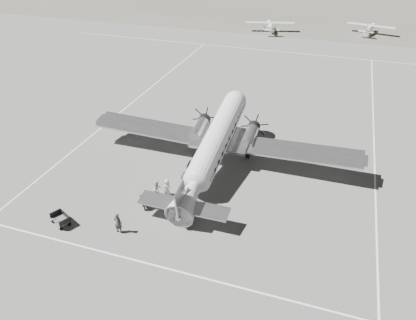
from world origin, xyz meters
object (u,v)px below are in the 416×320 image
object	(u,v)px
dc3_airliner	(215,146)
baggage_cart_far	(61,220)
light_plane_right	(370,29)
light_plane_left	(270,27)
baggage_cart_near	(151,201)
ground_crew	(118,223)
passenger	(167,188)
ramp_agent	(157,189)

from	to	relation	value
dc3_airliner	baggage_cart_far	size ratio (longest dim) A/B	16.72
light_plane_right	baggage_cart_far	world-z (taller)	light_plane_right
light_plane_left	baggage_cart_far	distance (m)	65.64
baggage_cart_near	baggage_cart_far	bearing A→B (deg)	178.70
dc3_airliner	ground_crew	distance (m)	11.97
light_plane_left	ground_crew	distance (m)	64.87
light_plane_left	light_plane_right	size ratio (longest dim) A/B	1.05
light_plane_right	ground_crew	bearing A→B (deg)	-92.09
dc3_airliner	baggage_cart_near	world-z (taller)	dc3_airliner
dc3_airliner	baggage_cart_near	distance (m)	8.23
light_plane_left	baggage_cart_near	bearing A→B (deg)	-103.45
passenger	baggage_cart_far	bearing A→B (deg)	147.95
light_plane_right	passenger	world-z (taller)	light_plane_right
light_plane_left	baggage_cart_far	bearing A→B (deg)	-108.66
baggage_cart_far	ground_crew	bearing A→B (deg)	33.29
baggage_cart_far	ramp_agent	world-z (taller)	ramp_agent
ramp_agent	baggage_cart_near	bearing A→B (deg)	-148.25
ground_crew	baggage_cart_near	bearing A→B (deg)	-106.37
baggage_cart_far	passenger	distance (m)	9.09
dc3_airliner	baggage_cart_far	distance (m)	15.01
light_plane_left	light_plane_right	xyz separation A→B (m)	(19.56, 4.64, -0.05)
baggage_cart_near	passenger	size ratio (longest dim) A/B	1.10
ground_crew	ramp_agent	size ratio (longest dim) A/B	1.03
light_plane_right	baggage_cart_near	xyz separation A→B (m)	(-17.76, -65.68, -0.50)
light_plane_right	baggage_cart_far	xyz separation A→B (m)	(-23.59, -70.15, -0.53)
light_plane_right	ground_crew	xyz separation A→B (m)	(-18.72, -69.50, -0.09)
light_plane_right	baggage_cart_far	size ratio (longest dim) A/B	5.82
baggage_cart_far	ramp_agent	bearing A→B (deg)	70.13
passenger	ramp_agent	bearing A→B (deg)	146.28
ground_crew	ramp_agent	bearing A→B (deg)	-103.19
light_plane_left	ramp_agent	world-z (taller)	light_plane_left
baggage_cart_near	baggage_cart_far	distance (m)	7.35
baggage_cart_near	ramp_agent	world-z (taller)	ramp_agent
baggage_cart_far	light_plane_left	bearing A→B (deg)	112.21
baggage_cart_far	passenger	size ratio (longest dim) A/B	1.03
dc3_airliner	light_plane_left	world-z (taller)	dc3_airliner
ground_crew	passenger	xyz separation A→B (m)	(1.64, 5.69, -0.10)
light_plane_right	passenger	distance (m)	66.06
light_plane_left	ground_crew	world-z (taller)	light_plane_left
dc3_airliner	light_plane_right	size ratio (longest dim) A/B	2.87
dc3_airliner	ramp_agent	size ratio (longest dim) A/B	15.61
baggage_cart_far	ground_crew	distance (m)	4.93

